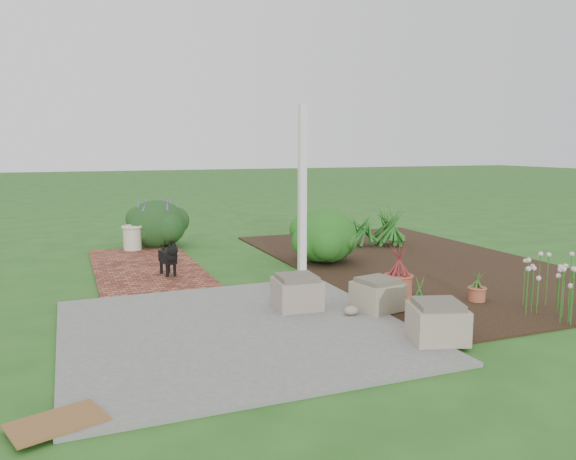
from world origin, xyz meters
name	(u,v)px	position (x,y,z in m)	size (l,w,h in m)	color
ground	(285,283)	(0.00, 0.00, 0.00)	(80.00, 80.00, 0.00)	#255A1C
concrete_patio	(236,329)	(-1.25, -1.75, 0.02)	(3.50, 3.50, 0.04)	slate
brick_path	(146,267)	(-1.70, 1.75, 0.02)	(1.60, 3.50, 0.04)	#5D291D
garden_bed	(414,262)	(2.50, 0.50, 0.01)	(4.00, 7.00, 0.03)	black
veranda_post	(302,194)	(0.30, 0.10, 1.25)	(0.10, 0.10, 2.50)	white
stone_trough_near	(437,323)	(0.48, -2.86, 0.21)	(0.51, 0.51, 0.34)	gray
stone_trough_mid	(297,294)	(-0.37, -1.32, 0.21)	(0.51, 0.51, 0.34)	gray
stone_trough_far	(377,296)	(0.48, -1.72, 0.20)	(0.48, 0.48, 0.32)	gray
coir_doormat	(57,422)	(-2.98, -3.29, 0.05)	(0.62, 0.40, 0.02)	brown
black_dog	(169,256)	(-1.48, 0.93, 0.33)	(0.22, 0.56, 0.48)	black
cream_ceramic_urn	(132,238)	(-1.74, 3.29, 0.26)	(0.33, 0.33, 0.43)	beige
evergreen_shrub	(325,234)	(1.12, 1.07, 0.48)	(1.07, 1.07, 0.91)	#113710
agapanthus_clump_back	(390,223)	(2.94, 1.97, 0.46)	(0.97, 0.97, 0.87)	#0B420C
agapanthus_clump_front	(363,227)	(2.43, 2.13, 0.39)	(0.81, 0.81, 0.72)	#0D3713
pink_flower_patch	(564,286)	(2.36, -2.64, 0.36)	(1.02, 1.02, 0.66)	#113D0F
terracotta_pot_bronze	(398,285)	(1.05, -1.28, 0.17)	(0.34, 0.34, 0.28)	#9E4B35
terracotta_pot_small_left	(477,294)	(1.83, -1.83, 0.12)	(0.20, 0.20, 0.17)	#A25236
terracotta_pot_small_right	(419,311)	(0.67, -2.27, 0.15)	(0.28, 0.28, 0.24)	#935A31
purple_flowering_bush	(157,223)	(-1.23, 3.64, 0.47)	(1.10, 1.10, 0.94)	black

